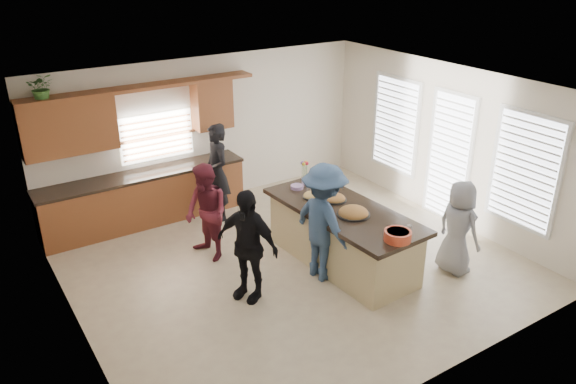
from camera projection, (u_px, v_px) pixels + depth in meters
floor at (294, 264)px, 8.87m from camera, size 6.50×6.50×0.00m
room_shell at (295, 151)px, 8.10m from camera, size 6.52×6.02×2.81m
back_cabinetry at (139, 175)px, 9.87m from camera, size 4.08×0.66×2.46m
right_wall_glazing at (452, 149)px, 9.83m from camera, size 0.06×4.00×2.25m
island at (342, 237)px, 8.74m from camera, size 1.28×2.75×0.95m
platter_front at (353, 213)px, 8.32m from camera, size 0.50×0.50×0.20m
platter_mid at (334, 199)px, 8.80m from camera, size 0.39×0.39×0.16m
platter_back at (312, 196)px, 8.90m from camera, size 0.32×0.32×0.13m
salad_bowl at (398, 235)px, 7.59m from camera, size 0.37×0.37×0.14m
clear_cup at (409, 228)px, 7.85m from camera, size 0.08×0.08×0.09m
plate_stack at (297, 187)px, 9.22m from camera, size 0.21×0.21×0.06m
flower_vase at (305, 173)px, 9.23m from camera, size 0.14×0.14×0.44m
potted_plant at (41, 88)px, 8.59m from camera, size 0.47×0.42×0.45m
woman_left_back at (217, 173)px, 10.02m from camera, size 0.47×0.68×1.79m
woman_left_mid at (207, 213)px, 8.77m from camera, size 0.70×0.85×1.58m
woman_left_front at (247, 245)px, 7.74m from camera, size 0.80×1.05×1.66m
woman_right_back at (324, 223)px, 8.20m from camera, size 0.76×1.22×1.81m
woman_right_front at (458, 228)px, 8.40m from camera, size 0.48×0.73×1.49m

